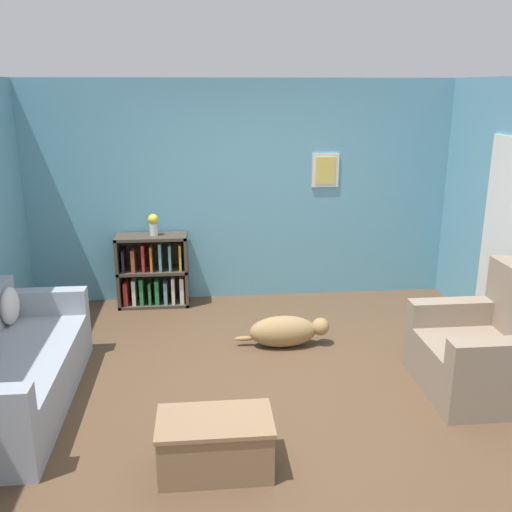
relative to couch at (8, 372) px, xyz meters
name	(u,v)px	position (x,y,z in m)	size (l,w,h in m)	color
ground_plane	(260,383)	(2.06, 0.18, -0.31)	(14.00, 14.00, 0.00)	brown
wall_back	(241,192)	(2.06, 2.43, 0.99)	(5.60, 0.13, 2.60)	#609EB7
couch	(8,372)	(0.00, 0.00, 0.00)	(0.83, 2.01, 0.80)	#9399A3
bookshelf	(153,273)	(1.00, 2.20, 0.08)	(0.82, 0.35, 0.85)	#42382D
recliner_chair	(486,351)	(3.95, -0.10, 0.05)	(0.92, 1.03, 1.04)	gray
coffee_table	(215,442)	(1.63, -0.96, -0.10)	(0.78, 0.45, 0.39)	#846647
dog	(286,331)	(2.39, 0.90, -0.15)	(0.95, 0.29, 0.32)	#9E7A4C
vase	(153,223)	(1.03, 2.18, 0.69)	(0.12, 0.12, 0.25)	silver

